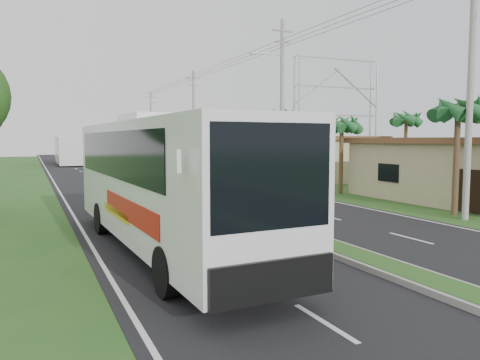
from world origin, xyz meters
name	(u,v)px	position (x,y,z in m)	size (l,w,h in m)	color
ground	(326,249)	(0.00, 0.00, 0.00)	(180.00, 180.00, 0.00)	#25541F
road_asphalt	(162,188)	(0.00, 20.00, 0.01)	(14.00, 160.00, 0.02)	black
median_strip	(162,187)	(0.00, 20.00, 0.10)	(1.20, 160.00, 0.18)	gray
lane_edge_left	(60,193)	(-6.70, 20.00, 0.00)	(0.12, 160.00, 0.01)	silver
lane_edge_right	(248,184)	(6.70, 20.00, 0.00)	(0.12, 160.00, 0.01)	silver
shop_near	(476,169)	(14.00, 6.00, 1.78)	(8.60, 12.60, 3.52)	tan
shop_mid	(314,157)	(14.00, 22.00, 1.86)	(7.60, 10.60, 3.67)	tan
shop_far	(246,152)	(14.00, 36.00, 1.93)	(8.60, 11.60, 3.82)	tan
palm_verge_a	(458,110)	(9.00, 3.00, 4.74)	(2.40, 2.40, 5.45)	#473321
palm_verge_b	(342,124)	(9.40, 12.00, 4.36)	(2.40, 2.40, 5.05)	#473321
palm_verge_c	(279,117)	(8.80, 19.00, 5.12)	(2.40, 2.40, 5.85)	#473321
palm_verge_d	(236,127)	(9.30, 28.00, 4.55)	(2.40, 2.40, 5.25)	#473321
palm_behind_shop	(406,119)	(17.50, 15.00, 4.93)	(2.40, 2.40, 5.65)	#473321
utility_pole_a	(471,85)	(8.50, 2.00, 5.67)	(1.60, 0.28, 11.00)	gray
utility_pole_b	(282,100)	(8.47, 18.00, 6.26)	(3.20, 0.28, 12.00)	gray
utility_pole_c	(194,119)	(8.50, 38.00, 5.67)	(1.60, 0.28, 11.00)	gray
utility_pole_d	(151,126)	(8.50, 58.00, 5.42)	(1.60, 0.28, 10.50)	gray
billboard_lattice	(337,108)	(22.00, 30.00, 6.82)	(10.18, 1.18, 12.07)	gray
coach_bus_main	(162,175)	(-4.73, 1.88, 2.33)	(3.29, 13.22, 4.24)	silver
coach_bus_far	(68,149)	(-3.62, 55.06, 2.14)	(2.99, 13.02, 3.78)	silver
motorcyclist	(218,190)	(0.60, 10.67, 0.77)	(1.88, 0.67, 2.18)	black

